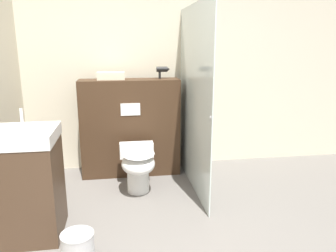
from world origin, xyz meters
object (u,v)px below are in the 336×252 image
at_px(toilet, 138,165).
at_px(waste_bin, 78,249).
at_px(sink_vanity, 24,184).
at_px(hair_drier, 162,70).

relative_size(toilet, waste_bin, 2.22).
relative_size(sink_vanity, hair_drier, 6.60).
bearing_deg(sink_vanity, toilet, 34.75).
height_order(sink_vanity, hair_drier, hair_drier).
height_order(toilet, hair_drier, hair_drier).
distance_m(toilet, sink_vanity, 1.17).
height_order(hair_drier, waste_bin, hair_drier).
height_order(sink_vanity, waste_bin, sink_vanity).
xyz_separation_m(hair_drier, waste_bin, (-0.85, -1.74, -1.13)).
xyz_separation_m(toilet, hair_drier, (0.35, 0.61, 0.95)).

